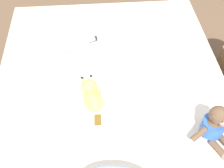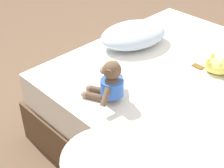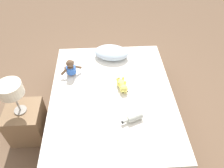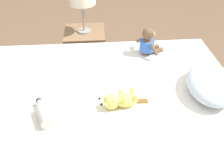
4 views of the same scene
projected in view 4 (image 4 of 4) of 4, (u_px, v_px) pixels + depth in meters
ground_plane at (108, 142)px, 2.04m from camera, size 16.00×16.00×0.00m
bed at (107, 120)px, 1.88m from camera, size 1.51×1.92×0.51m
pillow at (211, 83)px, 1.69m from camera, size 0.54×0.43×0.15m
plush_monkey at (148, 43)px, 2.08m from camera, size 0.27×0.25×0.24m
plush_yellow_creature at (120, 100)px, 1.59m from camera, size 0.14×0.33×0.10m
glass_bottle at (44, 115)px, 1.50m from camera, size 0.24×0.14×0.08m
nightstand at (86, 52)px, 2.71m from camera, size 0.41×0.41×0.48m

